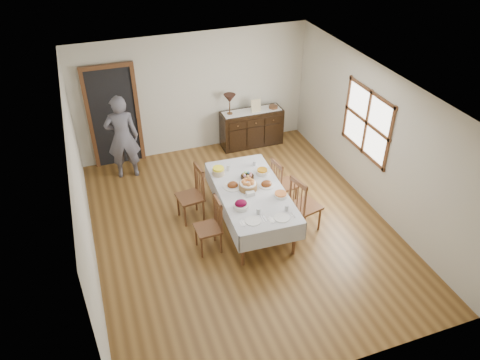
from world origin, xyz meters
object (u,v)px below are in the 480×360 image
object	(u,v)px
dining_table	(251,194)
table_lamp	(230,99)
chair_right_far	(282,183)
person	(122,135)
chair_right_near	(303,204)
chair_left_near	(211,225)
sideboard	(252,128)
chair_left_far	(193,194)

from	to	relation	value
dining_table	table_lamp	distance (m)	2.81
chair_right_far	person	size ratio (longest dim) A/B	0.51
chair_right_near	table_lamp	bearing A→B (deg)	-8.78
chair_right_far	table_lamp	bearing A→B (deg)	-2.19
chair_left_near	sideboard	bearing A→B (deg)	147.21
chair_left_far	chair_right_near	xyz separation A→B (m)	(1.68, -0.96, 0.02)
dining_table	chair_right_far	size ratio (longest dim) A/B	2.30
table_lamp	chair_left_near	bearing A→B (deg)	-113.95
dining_table	sideboard	world-z (taller)	sideboard
chair_left_near	table_lamp	size ratio (longest dim) A/B	2.10
chair_left_near	chair_right_far	size ratio (longest dim) A/B	1.00
chair_left_far	chair_right_far	bearing A→B (deg)	77.04
chair_right_near	chair_right_far	world-z (taller)	chair_right_near
dining_table	person	world-z (taller)	person
dining_table	table_lamp	xyz separation A→B (m)	(0.53, 2.71, 0.53)
chair_left_near	chair_right_far	distance (m)	1.74
chair_left_near	table_lamp	distance (m)	3.43
person	table_lamp	world-z (taller)	person
table_lamp	sideboard	bearing A→B (deg)	-2.93
chair_right_near	chair_right_far	bearing A→B (deg)	-10.52
dining_table	chair_left_near	size ratio (longest dim) A/B	2.29
chair_left_near	sideboard	world-z (taller)	chair_left_near
chair_right_near	person	world-z (taller)	person
chair_right_near	chair_right_far	xyz separation A→B (m)	(-0.04, 0.79, -0.06)
chair_right_far	chair_right_near	bearing A→B (deg)	175.49
chair_left_far	chair_right_far	size ratio (longest dim) A/B	1.07
chair_left_far	chair_right_near	distance (m)	1.94
chair_left_far	chair_right_near	world-z (taller)	chair_right_near
chair_left_near	chair_right_near	xyz separation A→B (m)	(1.62, -0.06, 0.06)
chair_left_far	chair_right_far	world-z (taller)	chair_left_far
dining_table	sideboard	bearing A→B (deg)	71.61
dining_table	chair_left_far	distance (m)	1.05
chair_left_far	chair_left_near	bearing A→B (deg)	-3.19
chair_left_near	chair_right_near	size ratio (longest dim) A/B	0.90
chair_left_far	chair_right_far	distance (m)	1.65
dining_table	chair_right_near	xyz separation A→B (m)	(0.79, -0.42, -0.11)
dining_table	table_lamp	size ratio (longest dim) A/B	4.82
chair_left_far	sideboard	bearing A→B (deg)	131.14
chair_left_far	sideboard	distance (m)	2.89
chair_left_far	table_lamp	world-z (taller)	table_lamp
chair_left_near	chair_right_near	bearing A→B (deg)	86.62
dining_table	chair_right_near	size ratio (longest dim) A/B	2.06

